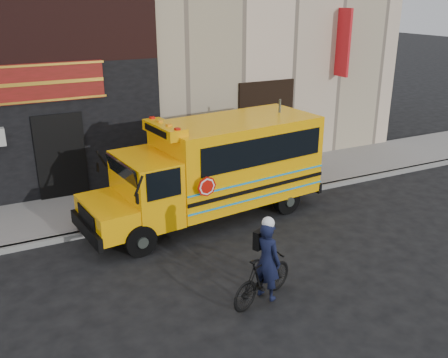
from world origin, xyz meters
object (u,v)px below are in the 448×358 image
Objects in this scene: school_bus at (217,166)px; sign_pole at (278,146)px; bicycle at (263,278)px; cyclist at (267,263)px.

sign_pole is at bearing 7.29° from school_bus.
cyclist is at bearing -103.86° from bicycle.
cyclist is (0.09, 0.01, 0.33)m from bicycle.
bicycle is at bearing 72.10° from cyclist.
sign_pole reaches higher than cyclist.
sign_pole is 1.82× the size of cyclist.
school_bus is at bearing -36.13° from cyclist.
sign_pole reaches higher than school_bus.
sign_pole is 1.78× the size of bicycle.
cyclist reaches higher than bicycle.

